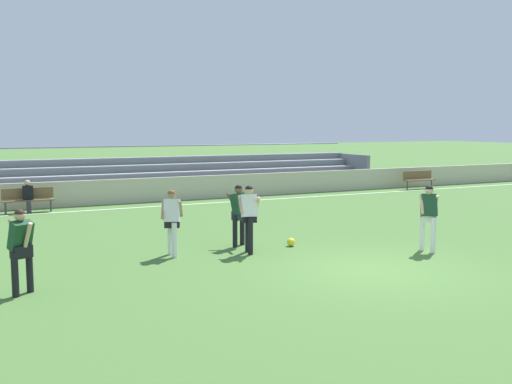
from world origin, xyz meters
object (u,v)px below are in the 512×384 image
(bench_centre_sideline, at_px, (28,198))
(player_white_deep_cover, at_px, (172,217))
(bleacher_stand, at_px, (100,177))
(player_dark_overlapping, at_px, (428,212))
(soccer_ball, at_px, (291,242))
(bench_near_wall_gap, at_px, (419,178))
(player_dark_on_ball, at_px, (21,244))
(spectator_seated, at_px, (28,194))
(player_dark_wide_right, at_px, (239,210))
(player_white_wide_left, at_px, (249,213))

(bench_centre_sideline, relative_size, player_white_deep_cover, 1.10)
(bleacher_stand, relative_size, player_dark_overlapping, 16.07)
(bench_centre_sideline, bearing_deg, player_white_deep_cover, -73.93)
(soccer_ball, bearing_deg, bench_near_wall_gap, 36.83)
(bench_near_wall_gap, bearing_deg, player_dark_on_ball, -150.15)
(bench_near_wall_gap, distance_m, soccer_ball, 15.75)
(bleacher_stand, xyz_separation_m, spectator_seated, (-3.27, -3.55, -0.22))
(bench_centre_sideline, xyz_separation_m, player_dark_wide_right, (4.58, -8.81, 0.43))
(player_dark_wide_right, height_order, player_dark_overlapping, player_dark_overlapping)
(player_dark_wide_right, height_order, player_dark_on_ball, same)
(spectator_seated, bearing_deg, player_white_deep_cover, -73.73)
(player_dark_wide_right, bearing_deg, player_dark_on_ball, -157.38)
(player_dark_wide_right, height_order, soccer_ball, player_dark_wide_right)
(bench_centre_sideline, bearing_deg, player_white_wide_left, -65.30)
(bench_near_wall_gap, bearing_deg, soccer_ball, -143.17)
(bench_near_wall_gap, height_order, spectator_seated, spectator_seated)
(player_white_wide_left, height_order, player_white_deep_cover, player_white_wide_left)
(player_dark_wide_right, bearing_deg, bleacher_stand, 96.14)
(player_dark_wide_right, relative_size, player_white_deep_cover, 1.00)
(bench_centre_sideline, relative_size, spectator_seated, 1.49)
(bench_centre_sideline, distance_m, player_dark_overlapping, 14.40)
(bench_near_wall_gap, relative_size, player_dark_wide_right, 1.10)
(bleacher_stand, relative_size, player_white_wide_left, 15.89)
(soccer_ball, bearing_deg, bleacher_stand, 101.24)
(player_dark_on_ball, height_order, soccer_ball, player_dark_on_ball)
(spectator_seated, xyz_separation_m, player_dark_on_ball, (-0.91, -10.98, 0.27))
(bleacher_stand, height_order, bench_centre_sideline, bleacher_stand)
(player_dark_overlapping, bearing_deg, bleacher_stand, 109.78)
(player_dark_on_ball, distance_m, soccer_ball, 6.99)
(bench_near_wall_gap, xyz_separation_m, player_white_deep_cover, (-15.79, -9.17, 0.42))
(spectator_seated, distance_m, player_dark_overlapping, 14.30)
(spectator_seated, height_order, soccer_ball, spectator_seated)
(bleacher_stand, height_order, player_white_deep_cover, bleacher_stand)
(bench_centre_sideline, height_order, spectator_seated, spectator_seated)
(player_white_deep_cover, relative_size, soccer_ball, 7.43)
(player_white_deep_cover, distance_m, player_dark_on_ball, 4.04)
(bleacher_stand, height_order, player_dark_overlapping, bleacher_stand)
(player_dark_wide_right, distance_m, player_white_deep_cover, 1.98)
(bleacher_stand, xyz_separation_m, player_dark_on_ball, (-4.18, -14.53, 0.06))
(soccer_ball, bearing_deg, player_dark_wide_right, 153.14)
(player_white_deep_cover, xyz_separation_m, soccer_ball, (3.18, -0.27, -0.86))
(bench_centre_sideline, bearing_deg, bench_near_wall_gap, 0.00)
(player_white_deep_cover, relative_size, player_dark_on_ball, 1.00)
(bench_near_wall_gap, relative_size, player_dark_overlapping, 1.06)
(player_white_wide_left, height_order, player_dark_overlapping, player_white_wide_left)
(bench_near_wall_gap, bearing_deg, bleacher_stand, 167.25)
(soccer_ball, bearing_deg, player_white_deep_cover, 175.24)
(bench_centre_sideline, xyz_separation_m, player_white_wide_left, (4.47, -9.72, 0.48))
(bench_near_wall_gap, xyz_separation_m, player_dark_overlapping, (-9.79, -11.51, 0.46))
(bench_centre_sideline, bearing_deg, player_dark_overlapping, -53.09)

